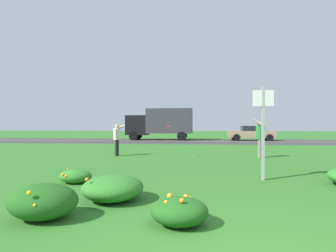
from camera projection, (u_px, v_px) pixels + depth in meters
The scene contains 13 objects.
ground_plane at pixel (213, 154), 14.71m from camera, with size 120.00×120.00×0.00m, color #2D6B23.
highway_strip at pixel (207, 141), 26.67m from camera, with size 120.00×8.88×0.01m, color #38383A.
highway_center_stripe at pixel (207, 141), 26.67m from camera, with size 120.00×0.16×0.00m, color yellow.
daylily_clump_near_camera at pixel (113, 188), 5.70m from camera, with size 1.23×1.31×0.53m.
daylily_clump_mid_right at pixel (179, 211), 4.28m from camera, with size 0.88×0.81×0.47m.
daylily_clump_mid_center at pixel (76, 176), 7.40m from camera, with size 0.85×0.70×0.38m.
daylily_clump_front_left at pixel (43, 201), 4.57m from camera, with size 1.11×0.96×0.57m.
sign_post_near_path at pixel (263, 123), 7.81m from camera, with size 0.56×0.10×2.60m.
person_thrower_white_shirt at pixel (117, 137), 14.03m from camera, with size 0.54×0.49×1.56m.
person_catcher_green_shirt at pixel (259, 136), 13.20m from camera, with size 0.52×0.49×1.84m.
frisbee_red at pixel (169, 126), 13.47m from camera, with size 0.24×0.24×0.06m.
car_tan_center_left at pixel (251, 133), 28.16m from camera, with size 4.50×2.00×1.45m.
box_truck_black at pixel (161, 122), 29.17m from camera, with size 6.70×2.46×3.20m.
Camera 1 is at (-0.69, -2.84, 1.51)m, focal length 30.35 mm.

